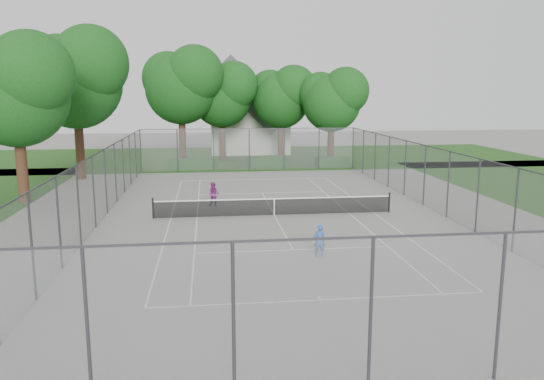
{
  "coord_description": "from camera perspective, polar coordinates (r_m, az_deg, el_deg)",
  "views": [
    {
      "loc": [
        -3.45,
        -27.56,
        6.54
      ],
      "look_at": [
        0.0,
        1.0,
        1.2
      ],
      "focal_mm": 35.0,
      "sensor_mm": 36.0,
      "label": 1
    }
  ],
  "objects": [
    {
      "name": "hedge_mid",
      "position": [
        46.87,
        -0.47,
        3.08
      ],
      "size": [
        3.02,
        0.86,
        0.95
      ],
      "primitive_type": "cube",
      "color": "#164315",
      "rests_on": "ground"
    },
    {
      "name": "girl_player",
      "position": [
        21.48,
        5.12,
        -5.43
      ],
      "size": [
        0.48,
        0.32,
        1.3
      ],
      "primitive_type": "imported",
      "rotation": [
        0.0,
        0.0,
        3.15
      ],
      "color": "#2D54AA",
      "rests_on": "ground"
    },
    {
      "name": "grass_far",
      "position": [
        54.06,
        -3.19,
        3.56
      ],
      "size": [
        60.0,
        20.0,
        0.0
      ],
      "primitive_type": "cube",
      "color": "#1B4313",
      "rests_on": "ground"
    },
    {
      "name": "tree_side_back",
      "position": [
        42.46,
        -20.32,
        11.55
      ],
      "size": [
        7.87,
        7.19,
        11.31
      ],
      "color": "#381F14",
      "rests_on": "ground"
    },
    {
      "name": "tree_far_right",
      "position": [
        48.99,
        6.54,
        9.82
      ],
      "size": [
        6.08,
        5.55,
        8.74
      ],
      "color": "#381F14",
      "rests_on": "ground"
    },
    {
      "name": "hedge_right",
      "position": [
        47.33,
        6.49,
        3.04
      ],
      "size": [
        2.9,
        1.06,
        0.87
      ],
      "primitive_type": "cube",
      "color": "#164315",
      "rests_on": "ground"
    },
    {
      "name": "woman_player",
      "position": [
        30.84,
        -6.3,
        -0.45
      ],
      "size": [
        0.83,
        0.75,
        1.41
      ],
      "primitive_type": "imported",
      "rotation": [
        0.0,
        0.0,
        -0.38
      ],
      "color": "#7F2A77",
      "rests_on": "ground"
    },
    {
      "name": "tree_far_midright",
      "position": [
        51.65,
        1.06,
        10.17
      ],
      "size": [
        6.31,
        5.76,
        9.07
      ],
      "color": "#381F14",
      "rests_on": "ground"
    },
    {
      "name": "hedge_left",
      "position": [
        45.79,
        -8.57,
        2.77
      ],
      "size": [
        3.66,
        1.1,
        0.91
      ],
      "primitive_type": "cube",
      "color": "#164315",
      "rests_on": "ground"
    },
    {
      "name": "tennis_net",
      "position": [
        28.42,
        0.24,
        -1.73
      ],
      "size": [
        12.87,
        0.1,
        1.1
      ],
      "color": "black",
      "rests_on": "ground"
    },
    {
      "name": "house",
      "position": [
        58.07,
        -2.49,
        8.13
      ],
      "size": [
        8.24,
        6.39,
        10.26
      ],
      "color": "beige",
      "rests_on": "ground"
    },
    {
      "name": "tree_far_left",
      "position": [
        49.69,
        -9.69,
        11.3
      ],
      "size": [
        7.44,
        6.79,
        10.69
      ],
      "color": "#381F14",
      "rests_on": "ground"
    },
    {
      "name": "tree_far_midleft",
      "position": [
        51.47,
        -5.35,
        10.38
      ],
      "size": [
        6.54,
        5.97,
        9.4
      ],
      "color": "#381F14",
      "rests_on": "ground"
    },
    {
      "name": "perimeter_fence",
      "position": [
        28.17,
        0.24,
        0.85
      ],
      "size": [
        18.08,
        34.08,
        3.52
      ],
      "color": "#38383D",
      "rests_on": "ground"
    },
    {
      "name": "court_markings",
      "position": [
        28.53,
        0.24,
        -2.72
      ],
      "size": [
        11.03,
        23.83,
        0.01
      ],
      "color": "silver",
      "rests_on": "ground"
    },
    {
      "name": "ground",
      "position": [
        28.53,
        0.24,
        -2.73
      ],
      "size": [
        120.0,
        120.0,
        0.0
      ],
      "primitive_type": "plane",
      "color": "slate",
      "rests_on": "ground"
    },
    {
      "name": "tree_side_front",
      "position": [
        34.34,
        -25.83,
        9.99
      ],
      "size": [
        6.93,
        6.33,
        9.96
      ],
      "color": "#381F14",
      "rests_on": "ground"
    }
  ]
}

